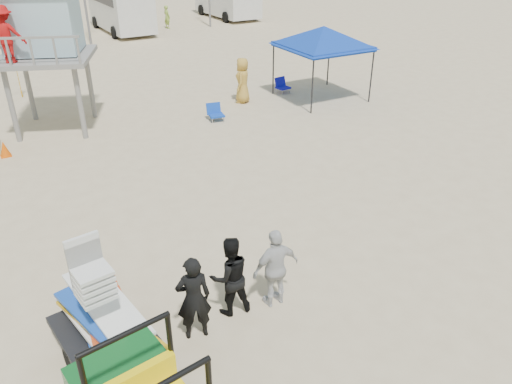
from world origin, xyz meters
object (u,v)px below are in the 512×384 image
canopy_blue (324,30)px  lifeguard_tower (36,26)px  surf_trailer (101,318)px  man_left (194,298)px

canopy_blue → lifeguard_tower: bearing=168.6°
surf_trailer → man_left: size_ratio=1.52×
surf_trailer → lifeguard_tower: lifeguard_tower is taller
surf_trailer → lifeguard_tower: 12.24m
surf_trailer → canopy_blue: 15.58m
lifeguard_tower → man_left: bearing=-90.3°
surf_trailer → man_left: (1.52, -0.30, -0.02)m
man_left → lifeguard_tower: bearing=-76.3°
man_left → lifeguard_tower: lifeguard_tower is taller
lifeguard_tower → canopy_blue: size_ratio=1.42×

